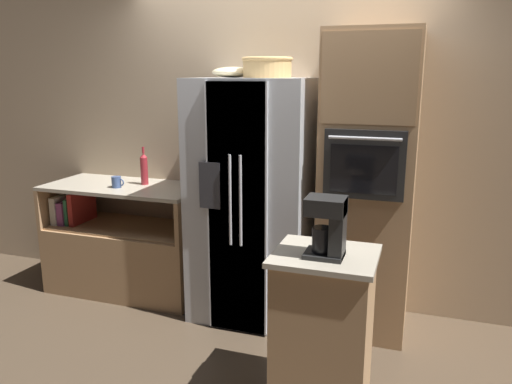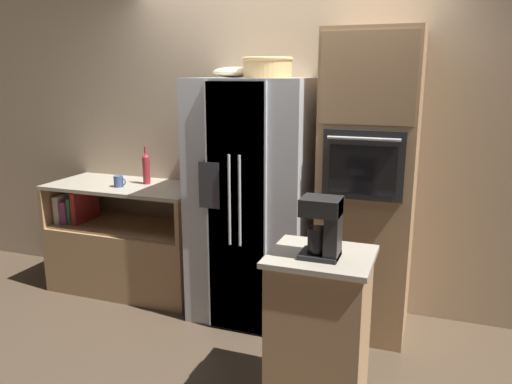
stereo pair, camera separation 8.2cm
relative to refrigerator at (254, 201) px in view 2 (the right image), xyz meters
name	(u,v)px [view 2 (the right image)]	position (x,y,z in m)	size (l,w,h in m)	color
ground_plane	(265,313)	(0.10, -0.01, -0.91)	(20.00, 20.00, 0.00)	#4C3D2D
wall_back	(283,131)	(0.10, 0.40, 0.49)	(12.00, 0.06, 2.80)	tan
counter_left	(129,250)	(-1.18, 0.05, -0.57)	(1.33, 0.64, 0.94)	#A87F56
refrigerator	(254,201)	(0.00, 0.00, 0.00)	(0.87, 0.77, 1.82)	silver
wall_oven	(368,186)	(0.84, 0.06, 0.16)	(0.63, 0.68, 2.14)	#A87F56
island_counter	(319,330)	(0.73, -0.94, -0.45)	(0.56, 0.50, 0.90)	#A87F56
wicker_basket	(267,67)	(0.09, 0.02, 0.99)	(0.36, 0.36, 0.14)	tan
fruit_bowl	(233,72)	(-0.20, 0.10, 0.95)	(0.31, 0.31, 0.08)	beige
bottle_tall	(146,168)	(-1.02, 0.13, 0.16)	(0.06, 0.06, 0.32)	maroon
mug	(119,181)	(-1.17, -0.05, 0.07)	(0.11, 0.08, 0.09)	#384C7A
coffee_maker	(325,225)	(0.76, -0.99, 0.17)	(0.20, 0.17, 0.32)	black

